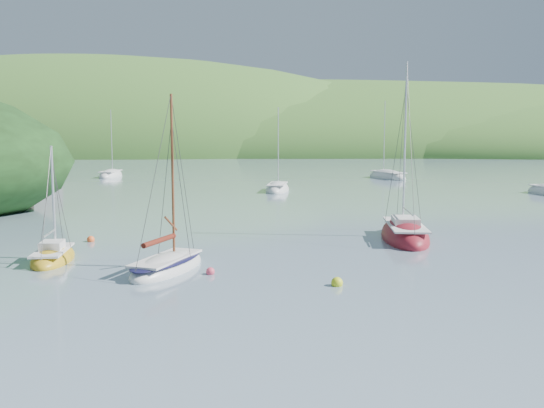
{
  "coord_description": "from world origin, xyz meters",
  "views": [
    {
      "loc": [
        -0.41,
        -23.07,
        6.32
      ],
      "look_at": [
        -0.57,
        8.0,
        2.57
      ],
      "focal_mm": 40.0,
      "sensor_mm": 36.0,
      "label": 1
    }
  ],
  "objects_px": {
    "sloop_red": "(405,236)",
    "distant_sloop_c": "(111,176)",
    "sailboat_yellow": "(53,258)",
    "distant_sloop_a": "(277,190)",
    "daysailer_white": "(167,266)",
    "distant_sloop_b": "(387,177)"
  },
  "relations": [
    {
      "from": "distant_sloop_b",
      "to": "distant_sloop_c",
      "type": "bearing_deg",
      "value": 154.89
    },
    {
      "from": "sailboat_yellow",
      "to": "sloop_red",
      "type": "bearing_deg",
      "value": 11.4
    },
    {
      "from": "sailboat_yellow",
      "to": "distant_sloop_c",
      "type": "bearing_deg",
      "value": 95.5
    },
    {
      "from": "sailboat_yellow",
      "to": "distant_sloop_c",
      "type": "xyz_separation_m",
      "value": [
        -11.93,
        54.65,
        0.01
      ]
    },
    {
      "from": "sloop_red",
      "to": "distant_sloop_a",
      "type": "relative_size",
      "value": 1.17
    },
    {
      "from": "distant_sloop_a",
      "to": "distant_sloop_b",
      "type": "height_order",
      "value": "distant_sloop_b"
    },
    {
      "from": "sloop_red",
      "to": "sailboat_yellow",
      "type": "bearing_deg",
      "value": -157.77
    },
    {
      "from": "sloop_red",
      "to": "distant_sloop_a",
      "type": "height_order",
      "value": "sloop_red"
    },
    {
      "from": "sailboat_yellow",
      "to": "distant_sloop_a",
      "type": "xyz_separation_m",
      "value": [
        11.11,
        34.81,
        0.01
      ]
    },
    {
      "from": "sailboat_yellow",
      "to": "distant_sloop_a",
      "type": "distance_m",
      "value": 36.54
    },
    {
      "from": "daysailer_white",
      "to": "sloop_red",
      "type": "bearing_deg",
      "value": 51.68
    },
    {
      "from": "sloop_red",
      "to": "sailboat_yellow",
      "type": "relative_size",
      "value": 1.83
    },
    {
      "from": "distant_sloop_c",
      "to": "daysailer_white",
      "type": "bearing_deg",
      "value": -71.41
    },
    {
      "from": "daysailer_white",
      "to": "distant_sloop_c",
      "type": "bearing_deg",
      "value": 126.35
    },
    {
      "from": "sloop_red",
      "to": "distant_sloop_c",
      "type": "distance_m",
      "value": 57.31
    },
    {
      "from": "daysailer_white",
      "to": "sloop_red",
      "type": "xyz_separation_m",
      "value": [
        12.54,
        8.1,
        0.01
      ]
    },
    {
      "from": "daysailer_white",
      "to": "sailboat_yellow",
      "type": "relative_size",
      "value": 1.4
    },
    {
      "from": "sailboat_yellow",
      "to": "distant_sloop_b",
      "type": "relative_size",
      "value": 0.55
    },
    {
      "from": "distant_sloop_a",
      "to": "daysailer_white",
      "type": "bearing_deg",
      "value": -91.86
    },
    {
      "from": "sloop_red",
      "to": "sailboat_yellow",
      "type": "xyz_separation_m",
      "value": [
        -18.49,
        -6.09,
        -0.05
      ]
    },
    {
      "from": "sloop_red",
      "to": "daysailer_white",
      "type": "bearing_deg",
      "value": -143.14
    },
    {
      "from": "sloop_red",
      "to": "distant_sloop_b",
      "type": "height_order",
      "value": "sloop_red"
    }
  ]
}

